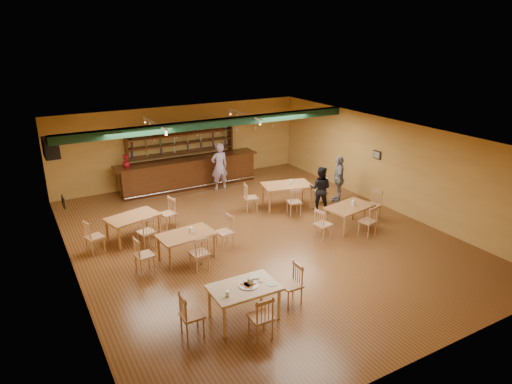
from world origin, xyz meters
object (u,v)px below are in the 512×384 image
dining_table_b (287,196)px  dining_table_c (187,246)px  near_table (244,302)px  patron_right_a (320,189)px  dining_table_d (349,217)px  patron_bar (219,167)px  dining_table_a (134,228)px  bar_counter (189,173)px

dining_table_b → dining_table_c: 4.68m
dining_table_c → near_table: size_ratio=1.02×
dining_table_c → patron_right_a: size_ratio=0.95×
dining_table_d → dining_table_c: bearing=162.9°
dining_table_b → patron_bar: (-1.21, 2.75, 0.49)m
dining_table_b → patron_bar: 3.05m
dining_table_a → dining_table_d: size_ratio=1.00×
patron_right_a → near_table: bearing=83.9°
bar_counter → patron_right_a: bearing=-56.2°
near_table → bar_counter: bearing=76.9°
bar_counter → dining_table_c: size_ratio=3.84×
dining_table_b → dining_table_d: dining_table_b is taller
dining_table_a → patron_bar: bearing=19.2°
dining_table_c → patron_bar: patron_bar is taller
dining_table_b → dining_table_d: 2.51m
dining_table_a → near_table: (0.99, -4.91, 0.02)m
dining_table_d → near_table: bearing=-163.8°
dining_table_a → patron_right_a: patron_right_a is taller
bar_counter → dining_table_a: bearing=-131.0°
dining_table_a → dining_table_b: 5.21m
near_table → dining_table_b: bearing=49.9°
dining_table_b → patron_right_a: (0.80, -0.80, 0.35)m
dining_table_c → dining_table_d: (5.00, -0.58, 0.00)m
bar_counter → dining_table_b: 4.17m
dining_table_c → patron_right_a: 5.23m
dining_table_b → dining_table_c: dining_table_b is taller
dining_table_a → patron_right_a: bearing=-22.9°
bar_counter → near_table: 8.71m
patron_bar → bar_counter: bearing=-39.9°
dining_table_c → patron_right_a: patron_right_a is taller
bar_counter → dining_table_b: (2.13, -3.58, -0.16)m
dining_table_d → patron_bar: size_ratio=0.80×
dining_table_c → dining_table_d: dining_table_d is taller
near_table → patron_bar: 8.21m
dining_table_b → near_table: dining_table_b is taller
bar_counter → dining_table_a: (-3.08, -3.54, -0.21)m
dining_table_d → near_table: size_ratio=1.03×
dining_table_b → dining_table_c: bearing=-143.3°
dining_table_b → dining_table_c: size_ratio=1.12×
dining_table_c → patron_right_a: bearing=5.5°
dining_table_a → dining_table_c: size_ratio=1.00×
dining_table_a → patron_right_a: (6.01, -0.84, 0.40)m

